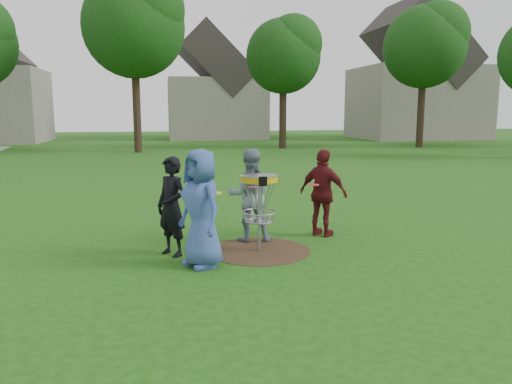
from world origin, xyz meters
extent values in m
plane|color=#19470F|center=(0.00, 0.00, 0.00)|extent=(100.00, 100.00, 0.00)
cylinder|color=#47331E|center=(0.00, 0.00, 0.00)|extent=(1.80, 1.80, 0.01)
imported|color=#365197|center=(-1.05, -0.67, 0.93)|extent=(0.96, 1.08, 1.86)
imported|color=black|center=(-1.49, 0.04, 0.84)|extent=(0.71, 0.73, 1.68)
imported|color=slate|center=(-0.04, 0.74, 0.87)|extent=(0.90, 0.73, 1.74)
imported|color=#581418|center=(1.42, 0.82, 0.85)|extent=(0.99, 1.01, 1.70)
cylinder|color=white|center=(-1.15, 0.22, 0.01)|extent=(0.22, 0.22, 0.02)
cylinder|color=#9EA0A5|center=(0.00, 0.00, 0.69)|extent=(0.05, 0.05, 1.38)
cylinder|color=#D2A30B|center=(0.00, 0.00, 1.28)|extent=(0.64, 0.64, 0.10)
cylinder|color=#9EA0A5|center=(0.00, 0.00, 1.34)|extent=(0.66, 0.66, 0.01)
cube|color=black|center=(0.00, -0.33, 1.28)|extent=(0.14, 0.02, 0.16)
torus|color=#9EA0A5|center=(0.00, 0.00, 0.70)|extent=(0.62, 0.62, 0.02)
torus|color=#9EA0A5|center=(0.00, 0.00, 0.54)|extent=(0.50, 0.50, 0.02)
cylinder|color=#9EA0A5|center=(0.00, 0.00, 0.53)|extent=(0.44, 0.44, 0.01)
cylinder|color=#ADD217|center=(-0.81, -0.52, 1.14)|extent=(0.22, 0.22, 0.02)
cylinder|color=red|center=(-1.21, 0.03, 1.03)|extent=(0.22, 0.22, 0.02)
cylinder|color=#FF43B2|center=(-0.02, 0.47, 1.07)|extent=(0.22, 0.22, 0.02)
cylinder|color=#EF3E45|center=(1.18, 0.68, 1.04)|extent=(0.22, 0.22, 0.02)
cylinder|color=#38281C|center=(-3.00, 21.50, 2.31)|extent=(0.46, 0.46, 4.62)
sphere|color=#164211|center=(-3.00, 21.50, 7.04)|extent=(5.72, 5.72, 5.72)
cylinder|color=#38281C|center=(6.00, 23.00, 1.89)|extent=(0.46, 0.46, 3.78)
sphere|color=#164211|center=(6.00, 23.00, 5.76)|extent=(4.68, 4.68, 4.68)
cylinder|color=#38281C|center=(15.00, 22.00, 2.10)|extent=(0.46, 0.46, 4.20)
sphere|color=#164211|center=(15.00, 22.00, 6.40)|extent=(5.20, 5.20, 5.20)
cube|color=gray|center=(3.00, 35.00, 2.50)|extent=(8.00, 7.00, 5.00)
cube|color=#2D2826|center=(3.00, 35.00, 6.44)|extent=(6.11, 7.14, 6.11)
cube|color=gray|center=(20.00, 32.00, 3.00)|extent=(10.00, 8.00, 6.00)
cube|color=#2D2826|center=(20.00, 32.00, 7.80)|extent=(7.64, 8.16, 7.64)
camera|label=1|loc=(-1.62, -8.31, 2.45)|focal=35.00mm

